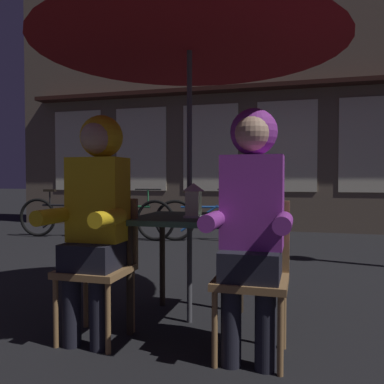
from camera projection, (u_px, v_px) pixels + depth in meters
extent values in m
plane|color=black|center=(190.00, 322.00, 2.80)|extent=(60.00, 60.00, 0.00)
cube|color=#42664C|center=(189.00, 219.00, 2.78)|extent=(0.72, 0.72, 0.04)
cylinder|color=#2D2319|center=(130.00, 280.00, 2.57)|extent=(0.04, 0.04, 0.70)
cylinder|color=#2D2319|center=(225.00, 287.00, 2.41)|extent=(0.04, 0.04, 0.70)
cylinder|color=#2D2319|center=(162.00, 261.00, 3.17)|extent=(0.04, 0.04, 0.70)
cylinder|color=#2D2319|center=(241.00, 265.00, 3.01)|extent=(0.04, 0.04, 0.70)
cylinder|color=#4C4C51|center=(189.00, 160.00, 2.76)|extent=(0.04, 0.04, 2.25)
cone|color=maroon|center=(189.00, 22.00, 2.73)|extent=(2.10, 2.10, 0.38)
cube|color=white|center=(193.00, 216.00, 2.68)|extent=(0.11, 0.11, 0.02)
cube|color=white|center=(193.00, 203.00, 2.68)|extent=(0.09, 0.09, 0.16)
pyramid|color=white|center=(193.00, 187.00, 2.67)|extent=(0.11, 0.11, 0.06)
cube|color=olive|center=(96.00, 271.00, 2.49)|extent=(0.40, 0.40, 0.04)
cylinder|color=olive|center=(108.00, 318.00, 2.29)|extent=(0.03, 0.03, 0.41)
cylinder|color=olive|center=(56.00, 313.00, 2.38)|extent=(0.03, 0.03, 0.41)
cylinder|color=olive|center=(132.00, 301.00, 2.62)|extent=(0.03, 0.03, 0.41)
cylinder|color=olive|center=(86.00, 297.00, 2.71)|extent=(0.03, 0.03, 0.41)
cube|color=olive|center=(109.00, 230.00, 2.66)|extent=(0.40, 0.03, 0.42)
cube|color=olive|center=(251.00, 281.00, 2.24)|extent=(0.40, 0.40, 0.04)
cylinder|color=olive|center=(280.00, 336.00, 2.03)|extent=(0.03, 0.03, 0.41)
cylinder|color=olive|center=(215.00, 329.00, 2.12)|extent=(0.03, 0.03, 0.41)
cylinder|color=olive|center=(284.00, 314.00, 2.36)|extent=(0.03, 0.03, 0.41)
cylinder|color=olive|center=(226.00, 309.00, 2.45)|extent=(0.03, 0.03, 0.41)
cube|color=olive|center=(255.00, 235.00, 2.41)|extent=(0.40, 0.03, 0.42)
cylinder|color=black|center=(99.00, 311.00, 2.35)|extent=(0.11, 0.11, 0.45)
cylinder|color=black|center=(72.00, 309.00, 2.40)|extent=(0.11, 0.11, 0.45)
cube|color=black|center=(95.00, 255.00, 2.49)|extent=(0.32, 0.36, 0.16)
cube|color=yellow|center=(98.00, 199.00, 2.51)|extent=(0.34, 0.22, 0.52)
cylinder|color=yellow|center=(108.00, 218.00, 2.26)|extent=(0.09, 0.30, 0.09)
cylinder|color=yellow|center=(52.00, 216.00, 2.35)|extent=(0.09, 0.30, 0.09)
sphere|color=tan|center=(98.00, 138.00, 2.50)|extent=(0.21, 0.21, 0.21)
sphere|color=yellow|center=(102.00, 137.00, 2.55)|extent=(0.27, 0.27, 0.27)
cylinder|color=black|center=(265.00, 327.00, 2.10)|extent=(0.11, 0.11, 0.45)
cylinder|color=black|center=(231.00, 324.00, 2.15)|extent=(0.11, 0.11, 0.45)
cube|color=black|center=(251.00, 263.00, 2.23)|extent=(0.32, 0.36, 0.16)
cube|color=purple|center=(252.00, 202.00, 2.26)|extent=(0.34, 0.22, 0.52)
cylinder|color=purple|center=(283.00, 223.00, 2.00)|extent=(0.09, 0.30, 0.09)
cylinder|color=purple|center=(213.00, 221.00, 2.10)|extent=(0.09, 0.30, 0.09)
sphere|color=tan|center=(253.00, 133.00, 2.25)|extent=(0.21, 0.21, 0.21)
sphere|color=purple|center=(254.00, 132.00, 2.29)|extent=(0.27, 0.27, 0.27)
cube|color=#6B5B4C|center=(250.00, 72.00, 7.97)|extent=(10.00, 0.60, 6.20)
cube|color=#EAE5C6|center=(78.00, 151.00, 8.70)|extent=(1.10, 0.02, 1.70)
cube|color=#EAE5C6|center=(141.00, 149.00, 8.31)|extent=(1.10, 0.02, 1.70)
cube|color=#EAE5C6|center=(210.00, 148.00, 7.92)|extent=(1.10, 0.02, 1.70)
cube|color=#EAE5C6|center=(287.00, 146.00, 7.53)|extent=(1.10, 0.02, 1.70)
cube|color=#EAE5C6|center=(372.00, 145.00, 7.14)|extent=(1.10, 0.02, 1.70)
cube|color=#331914|center=(247.00, 88.00, 7.55)|extent=(9.00, 0.36, 0.08)
torus|color=black|center=(95.00, 218.00, 6.79)|extent=(0.66, 0.14, 0.66)
torus|color=black|center=(38.00, 217.00, 6.92)|extent=(0.66, 0.14, 0.66)
cylinder|color=black|center=(66.00, 205.00, 6.85)|extent=(0.83, 0.15, 0.04)
cylinder|color=black|center=(59.00, 216.00, 6.87)|extent=(0.60, 0.12, 0.44)
cylinder|color=black|center=(50.00, 198.00, 6.88)|extent=(0.02, 0.02, 0.24)
cube|color=black|center=(50.00, 190.00, 6.88)|extent=(0.21, 0.11, 0.04)
cylinder|color=black|center=(87.00, 197.00, 6.79)|extent=(0.02, 0.02, 0.28)
cylinder|color=black|center=(87.00, 189.00, 6.79)|extent=(0.44, 0.08, 0.02)
torus|color=black|center=(155.00, 220.00, 6.43)|extent=(0.66, 0.05, 0.66)
torus|color=black|center=(98.00, 219.00, 6.71)|extent=(0.66, 0.05, 0.66)
cylinder|color=#236B3D|center=(126.00, 206.00, 6.56)|extent=(0.84, 0.04, 0.04)
cylinder|color=#236B3D|center=(119.00, 217.00, 6.60)|extent=(0.61, 0.04, 0.44)
cylinder|color=#236B3D|center=(110.00, 199.00, 6.64)|extent=(0.02, 0.02, 0.24)
cube|color=black|center=(110.00, 191.00, 6.63)|extent=(0.20, 0.08, 0.04)
cylinder|color=#236B3D|center=(148.00, 198.00, 6.46)|extent=(0.02, 0.02, 0.28)
cylinder|color=black|center=(148.00, 189.00, 6.45)|extent=(0.44, 0.02, 0.02)
torus|color=black|center=(239.00, 220.00, 6.41)|extent=(0.65, 0.20, 0.66)
torus|color=black|center=(175.00, 220.00, 6.45)|extent=(0.65, 0.20, 0.66)
cylinder|color=#1E4C93|center=(207.00, 207.00, 6.43)|extent=(0.82, 0.23, 0.04)
cylinder|color=#1E4C93|center=(199.00, 218.00, 6.44)|extent=(0.60, 0.17, 0.44)
cylinder|color=#1E4C93|center=(189.00, 199.00, 6.43)|extent=(0.02, 0.02, 0.24)
cube|color=black|center=(189.00, 191.00, 6.43)|extent=(0.21, 0.12, 0.04)
cylinder|color=#1E4C93|center=(231.00, 198.00, 6.41)|extent=(0.02, 0.02, 0.28)
cylinder|color=black|center=(231.00, 189.00, 6.40)|extent=(0.43, 0.12, 0.02)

